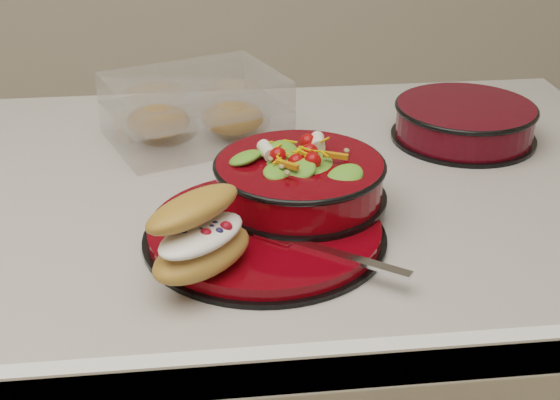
{
  "coord_description": "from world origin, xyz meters",
  "views": [
    {
      "loc": [
        -0.01,
        -0.93,
        1.36
      ],
      "look_at": [
        0.08,
        -0.13,
        0.94
      ],
      "focal_mm": 50.0,
      "sensor_mm": 36.0,
      "label": 1
    }
  ],
  "objects": [
    {
      "name": "extra_bowl",
      "position": [
        0.38,
        0.11,
        0.93
      ],
      "size": [
        0.21,
        0.21,
        0.05
      ],
      "rotation": [
        0.0,
        0.0,
        0.24
      ],
      "color": "black",
      "rests_on": "island_counter"
    },
    {
      "name": "croissant",
      "position": [
        -0.01,
        -0.23,
        0.96
      ],
      "size": [
        0.14,
        0.15,
        0.08
      ],
      "rotation": [
        0.0,
        0.0,
        0.81
      ],
      "color": "#AB7234",
      "rests_on": "dinner_plate"
    },
    {
      "name": "dinner_plate",
      "position": [
        0.06,
        -0.15,
        0.91
      ],
      "size": [
        0.28,
        0.28,
        0.02
      ],
      "rotation": [
        0.0,
        0.0,
        0.34
      ],
      "color": "black",
      "rests_on": "island_counter"
    },
    {
      "name": "pastry_box",
      "position": [
        -0.01,
        0.16,
        0.94
      ],
      "size": [
        0.29,
        0.25,
        0.09
      ],
      "rotation": [
        0.0,
        0.0,
        0.36
      ],
      "color": "white",
      "rests_on": "island_counter"
    },
    {
      "name": "fork",
      "position": [
        0.12,
        -0.22,
        0.92
      ],
      "size": [
        0.16,
        0.12,
        0.0
      ],
      "rotation": [
        0.0,
        0.0,
        0.93
      ],
      "color": "silver",
      "rests_on": "dinner_plate"
    },
    {
      "name": "salad_bowl",
      "position": [
        0.11,
        -0.09,
        0.95
      ],
      "size": [
        0.21,
        0.21,
        0.09
      ],
      "rotation": [
        0.0,
        0.0,
        -0.23
      ],
      "color": "black",
      "rests_on": "dinner_plate"
    }
  ]
}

